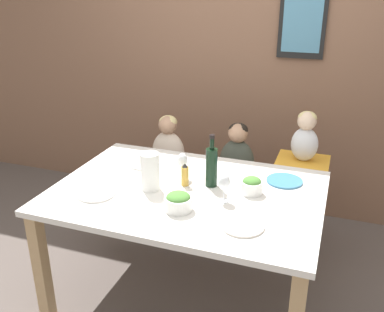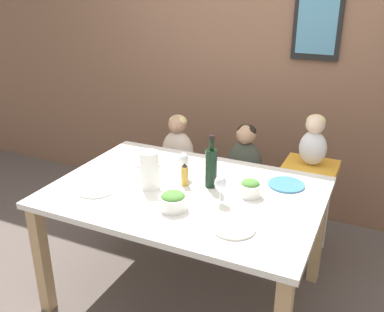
# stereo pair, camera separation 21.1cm
# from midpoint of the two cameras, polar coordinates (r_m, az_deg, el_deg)

# --- Properties ---
(ground_plane) EXTENTS (14.00, 14.00, 0.00)m
(ground_plane) POSITION_cam_midpoint_polar(r_m,az_deg,el_deg) (2.90, -2.76, -17.81)
(ground_plane) COLOR #564C47
(wall_back) EXTENTS (10.00, 0.09, 2.70)m
(wall_back) POSITION_cam_midpoint_polar(r_m,az_deg,el_deg) (3.54, 5.45, 13.84)
(wall_back) COLOR brown
(wall_back) RESTS_ON ground_plane
(dining_table) EXTENTS (1.54, 1.08, 0.74)m
(dining_table) POSITION_cam_midpoint_polar(r_m,az_deg,el_deg) (2.53, -3.03, -6.36)
(dining_table) COLOR white
(dining_table) RESTS_ON ground_plane
(chair_far_left) EXTENTS (0.42, 0.39, 0.45)m
(chair_far_left) POSITION_cam_midpoint_polar(r_m,az_deg,el_deg) (3.44, -4.85, -3.33)
(chair_far_left) COLOR silver
(chair_far_left) RESTS_ON ground_plane
(chair_far_center) EXTENTS (0.42, 0.39, 0.45)m
(chair_far_center) POSITION_cam_midpoint_polar(r_m,az_deg,el_deg) (3.27, 3.98, -4.74)
(chair_far_center) COLOR silver
(chair_far_center) RESTS_ON ground_plane
(chair_right_highchair) EXTENTS (0.36, 0.33, 0.71)m
(chair_right_highchair) POSITION_cam_midpoint_polar(r_m,az_deg,el_deg) (3.11, 12.43, -3.21)
(chair_right_highchair) COLOR silver
(chair_right_highchair) RESTS_ON ground_plane
(person_child_left) EXTENTS (0.26, 0.17, 0.47)m
(person_child_left) POSITION_cam_midpoint_polar(r_m,az_deg,el_deg) (3.32, -5.01, 1.32)
(person_child_left) COLOR beige
(person_child_left) RESTS_ON chair_far_left
(person_child_center) EXTENTS (0.26, 0.17, 0.47)m
(person_child_center) POSITION_cam_midpoint_polar(r_m,az_deg,el_deg) (3.14, 4.12, 0.11)
(person_child_center) COLOR #3D4238
(person_child_center) RESTS_ON chair_far_center
(person_baby_right) EXTENTS (0.18, 0.13, 0.35)m
(person_baby_right) POSITION_cam_midpoint_polar(r_m,az_deg,el_deg) (2.99, 12.97, 2.75)
(person_baby_right) COLOR silver
(person_baby_right) RESTS_ON chair_right_highchair
(wine_bottle) EXTENTS (0.07, 0.07, 0.32)m
(wine_bottle) POSITION_cam_midpoint_polar(r_m,az_deg,el_deg) (2.48, 0.19, -1.37)
(wine_bottle) COLOR black
(wine_bottle) RESTS_ON dining_table
(paper_towel_roll) EXTENTS (0.11, 0.11, 0.22)m
(paper_towel_roll) POSITION_cam_midpoint_polar(r_m,az_deg,el_deg) (2.46, -8.05, -2.12)
(paper_towel_roll) COLOR white
(paper_towel_roll) RESTS_ON dining_table
(wine_glass_near) EXTENTS (0.07, 0.07, 0.16)m
(wine_glass_near) POSITION_cam_midpoint_polar(r_m,az_deg,el_deg) (2.31, 1.70, -3.66)
(wine_glass_near) COLOR white
(wine_glass_near) RESTS_ON dining_table
(wine_glass_far) EXTENTS (0.07, 0.07, 0.16)m
(wine_glass_far) POSITION_cam_midpoint_polar(r_m,az_deg,el_deg) (2.59, -3.63, -0.72)
(wine_glass_far) COLOR white
(wine_glass_far) RESTS_ON dining_table
(salad_bowl_large) EXTENTS (0.15, 0.15, 0.10)m
(salad_bowl_large) POSITION_cam_midpoint_polar(r_m,az_deg,el_deg) (2.26, -4.52, -6.11)
(salad_bowl_large) COLOR white
(salad_bowl_large) RESTS_ON dining_table
(salad_bowl_small) EXTENTS (0.12, 0.12, 0.10)m
(salad_bowl_small) POSITION_cam_midpoint_polar(r_m,az_deg,el_deg) (2.43, 5.52, -3.97)
(salad_bowl_small) COLOR white
(salad_bowl_small) RESTS_ON dining_table
(dinner_plate_front_left) EXTENTS (0.22, 0.22, 0.01)m
(dinner_plate_front_left) POSITION_cam_midpoint_polar(r_m,az_deg,el_deg) (2.51, -15.00, -4.94)
(dinner_plate_front_left) COLOR silver
(dinner_plate_front_left) RESTS_ON dining_table
(dinner_plate_back_left) EXTENTS (0.22, 0.22, 0.01)m
(dinner_plate_back_left) POSITION_cam_midpoint_polar(r_m,az_deg,el_deg) (2.85, -8.51, -1.00)
(dinner_plate_back_left) COLOR silver
(dinner_plate_back_left) RESTS_ON dining_table
(dinner_plate_back_right) EXTENTS (0.22, 0.22, 0.01)m
(dinner_plate_back_right) POSITION_cam_midpoint_polar(r_m,az_deg,el_deg) (2.61, 9.99, -3.32)
(dinner_plate_back_right) COLOR teal
(dinner_plate_back_right) RESTS_ON dining_table
(dinner_plate_front_right) EXTENTS (0.22, 0.22, 0.01)m
(dinner_plate_front_right) POSITION_cam_midpoint_polar(r_m,az_deg,el_deg) (2.13, 3.90, -9.32)
(dinner_plate_front_right) COLOR silver
(dinner_plate_front_right) RESTS_ON dining_table
(condiment_bottle_hot_sauce) EXTENTS (0.04, 0.04, 0.14)m
(condiment_bottle_hot_sauce) POSITION_cam_midpoint_polar(r_m,az_deg,el_deg) (2.51, -3.35, -2.59)
(condiment_bottle_hot_sauce) COLOR #BC8E33
(condiment_bottle_hot_sauce) RESTS_ON dining_table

